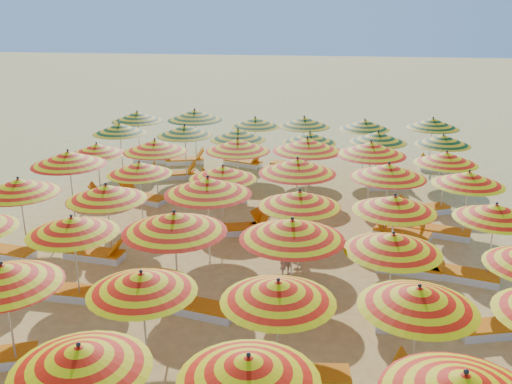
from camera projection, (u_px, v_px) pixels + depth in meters
ground at (254, 248)px, 16.93m from camera, size 120.00×120.00×0.00m
umbrella_2 at (80, 358)px, 8.45m from camera, size 2.83×2.83×2.26m
umbrella_3 at (249, 369)px, 8.21m from camera, size 2.59×2.59×2.25m
umbrella_7 at (3, 275)px, 10.76m from camera, size 2.55×2.55×2.37m
umbrella_8 at (142, 283)px, 10.73m from camera, size 2.12×2.12×2.23m
umbrella_9 at (278, 292)px, 10.34m from camera, size 2.75×2.75×2.27m
umbrella_10 at (419, 298)px, 10.11m from camera, size 2.86×2.86×2.28m
umbrella_13 at (72, 225)px, 13.31m from camera, size 2.86×2.86×2.29m
umbrella_14 at (174, 222)px, 12.88m from camera, size 3.14×3.14×2.55m
umbrella_15 at (292, 230)px, 12.57m from camera, size 2.42×2.42×2.50m
umbrella_16 at (393, 243)px, 12.39m from camera, size 2.41×2.41×2.27m
umbrella_18 at (19, 186)px, 15.85m from camera, size 2.33×2.33×2.37m
umbrella_19 at (106, 192)px, 15.45m from camera, size 2.57×2.57×2.33m
umbrella_20 at (208, 186)px, 15.39m from camera, size 2.93×2.93×2.54m
umbrella_21 at (300, 199)px, 14.98m from camera, size 2.82×2.82×2.32m
umbrella_22 at (394, 204)px, 14.65m from camera, size 2.69×2.69×2.31m
umbrella_23 at (496, 212)px, 14.34m from camera, size 2.50×2.50×2.21m
umbrella_24 at (68, 158)px, 18.13m from camera, size 2.81×2.81×2.52m
umbrella_25 at (139, 168)px, 18.08m from camera, size 2.17×2.17×2.19m
umbrella_26 at (223, 173)px, 17.54m from camera, size 2.69×2.69×2.22m
umbrella_27 at (297, 166)px, 17.28m from camera, size 3.02×3.02×2.52m
umbrella_28 at (388, 171)px, 17.08m from camera, size 2.57×2.57×2.42m
umbrella_29 at (469, 178)px, 16.89m from camera, size 2.39×2.39×2.25m
umbrella_30 at (97, 149)px, 20.42m from camera, size 2.29×2.29×2.18m
umbrella_31 at (155, 146)px, 20.05m from camera, size 2.96×2.96×2.40m
umbrella_32 at (238, 145)px, 20.05m from camera, size 2.70×2.70×2.43m
umbrella_33 at (307, 145)px, 19.68m from camera, size 2.48×2.48×2.55m
umbrella_34 at (371, 149)px, 19.20m from camera, size 3.10×3.10×2.54m
umbrella_35 at (446, 158)px, 19.06m from camera, size 2.76×2.76×2.24m
umbrella_36 at (120, 128)px, 23.10m from camera, size 2.51×2.51×2.31m
umbrella_37 at (185, 131)px, 22.59m from camera, size 2.52×2.52×2.35m
umbrella_38 at (238, 135)px, 22.06m from camera, size 2.59×2.59×2.31m
umbrella_39 at (310, 138)px, 21.93m from camera, size 2.62×2.62×2.22m
umbrella_40 at (378, 137)px, 21.60m from camera, size 2.36×2.36×2.33m
umbrella_41 at (443, 140)px, 21.54m from camera, size 2.61×2.61×2.23m
umbrella_42 at (137, 117)px, 25.09m from camera, size 2.92×2.92×2.39m
umbrella_43 at (195, 115)px, 24.73m from camera, size 3.08×3.08×2.54m
umbrella_44 at (255, 122)px, 24.56m from camera, size 2.69×2.69×2.24m
umbrella_45 at (304, 122)px, 24.20m from camera, size 2.41×2.41×2.34m
umbrella_46 at (365, 125)px, 24.08m from camera, size 2.36×2.36×2.25m
umbrella_47 at (433, 123)px, 23.88m from camera, size 2.58×2.58×2.35m
lounger_8 at (303, 377)px, 10.95m from camera, size 1.78×0.76×0.69m
lounger_11 at (60, 291)px, 14.14m from camera, size 1.76×0.67×0.69m
lounger_12 at (198, 307)px, 13.39m from camera, size 1.82×0.97×0.69m
lounger_13 at (269, 307)px, 13.42m from camera, size 1.82×1.22×0.69m
lounger_14 at (410, 322)px, 12.80m from camera, size 1.77×0.69×0.69m
lounger_15 at (497, 328)px, 12.57m from camera, size 1.82×1.03×0.69m
lounger_16 at (4, 252)px, 16.34m from camera, size 1.81×0.86×0.69m
lounger_17 at (96, 254)px, 16.20m from camera, size 1.80×0.81×0.69m
lounger_18 at (407, 267)px, 15.41m from camera, size 1.81×0.90×0.69m
lounger_19 at (463, 274)px, 14.99m from camera, size 1.82×1.03×0.69m
lounger_20 at (242, 229)px, 17.96m from camera, size 1.82×1.01×0.69m
lounger_21 at (277, 228)px, 17.98m from camera, size 1.82×1.22×0.69m
lounger_22 at (400, 233)px, 17.61m from camera, size 1.82×1.17×0.69m
lounger_23 at (440, 231)px, 17.78m from camera, size 1.83×1.05×0.69m
lounger_24 at (113, 197)px, 20.85m from camera, size 1.81×0.90×0.69m
lounger_25 at (143, 198)px, 20.78m from camera, size 1.83×1.15×0.69m
lounger_26 at (221, 199)px, 20.61m from camera, size 1.82×1.19×0.69m
lounger_27 at (424, 210)px, 19.58m from camera, size 1.82×1.25×0.69m
lounger_28 at (136, 174)px, 23.56m from camera, size 1.81×0.92×0.69m
lounger_29 at (176, 175)px, 23.45m from camera, size 1.83×1.07×0.69m
lounger_30 at (223, 182)px, 22.53m from camera, size 1.80×0.85×0.69m
lounger_31 at (390, 185)px, 22.20m from camera, size 1.82×0.96×0.69m
lounger_32 at (154, 159)px, 25.74m from camera, size 1.74×0.62×0.69m
lounger_33 at (186, 160)px, 25.51m from camera, size 1.82×1.03×0.69m
lounger_34 at (244, 163)px, 25.19m from camera, size 1.83×1.15×0.69m
lounger_35 at (291, 166)px, 24.74m from camera, size 1.82×0.99×0.69m
lounger_36 at (440, 167)px, 24.46m from camera, size 1.82×0.98×0.69m
beachgoer_a at (287, 253)px, 15.00m from camera, size 0.54×0.59×1.35m
beachgoer_b at (296, 220)px, 17.06m from camera, size 0.81×0.89×1.49m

